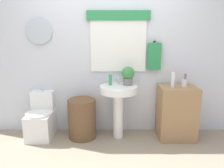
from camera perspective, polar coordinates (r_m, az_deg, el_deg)
name	(u,v)px	position (r m, az deg, el deg)	size (l,w,h in m)	color
back_wall	(107,50)	(3.33, -1.34, 9.05)	(4.40, 0.18, 2.60)	silver
toilet	(42,119)	(3.47, -18.31, -8.99)	(0.38, 0.51, 0.71)	white
laundry_hamper	(82,118)	(3.29, -7.95, -9.14)	(0.42, 0.42, 0.60)	brown
pedestal_sink	(119,98)	(3.16, 1.78, -3.84)	(0.55, 0.55, 0.81)	white
faucet	(118,81)	(3.21, 1.75, 0.85)	(0.03, 0.03, 0.10)	silver
wooden_cabinet	(177,112)	(3.37, 16.91, -7.27)	(0.54, 0.44, 0.80)	#9E754C
soap_bottle	(111,80)	(3.14, -0.40, 1.16)	(0.05, 0.05, 0.16)	green
potted_plant	(128,75)	(3.14, 4.35, 2.41)	(0.19, 0.19, 0.28)	slate
lotion_bottle	(173,80)	(3.17, 16.09, 1.10)	(0.05, 0.05, 0.22)	white
toothbrush_cup	(185,83)	(3.29, 18.88, 0.35)	(0.08, 0.08, 0.19)	silver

